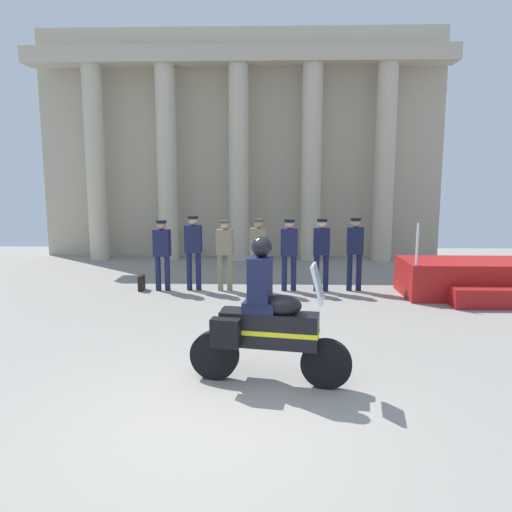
{
  "coord_description": "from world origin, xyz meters",
  "views": [
    {
      "loc": [
        0.6,
        -4.82,
        2.57
      ],
      "look_at": [
        0.34,
        3.76,
        1.24
      ],
      "focal_mm": 33.93,
      "sensor_mm": 36.0,
      "label": 1
    }
  ],
  "objects": [
    {
      "name": "officer_in_row_6",
      "position": [
        2.58,
        6.48,
        1.02
      ],
      "size": [
        0.41,
        0.27,
        1.73
      ],
      "rotation": [
        0.0,
        0.0,
        3.01
      ],
      "color": "#141938",
      "rests_on": "ground_plane"
    },
    {
      "name": "officer_in_row_2",
      "position": [
        -0.47,
        6.39,
        0.99
      ],
      "size": [
        0.41,
        0.27,
        1.68
      ],
      "rotation": [
        0.0,
        0.0,
        3.01
      ],
      "color": "#847A5B",
      "rests_on": "ground_plane"
    },
    {
      "name": "colonnade_backdrop",
      "position": [
        -0.42,
        11.58,
        3.91
      ],
      "size": [
        13.53,
        1.49,
        7.55
      ],
      "color": "#B6AB91",
      "rests_on": "ground_plane"
    },
    {
      "name": "briefcase_on_ground",
      "position": [
        -2.47,
        6.37,
        0.18
      ],
      "size": [
        0.1,
        0.32,
        0.36
      ],
      "primitive_type": "cube",
      "color": "black",
      "rests_on": "ground_plane"
    },
    {
      "name": "officer_in_row_5",
      "position": [
        1.8,
        6.4,
        1.01
      ],
      "size": [
        0.41,
        0.27,
        1.71
      ],
      "rotation": [
        0.0,
        0.0,
        3.01
      ],
      "color": "#141938",
      "rests_on": "ground_plane"
    },
    {
      "name": "officer_in_row_0",
      "position": [
        -1.95,
        6.36,
        0.98
      ],
      "size": [
        0.41,
        0.27,
        1.67
      ],
      "rotation": [
        0.0,
        0.0,
        3.01
      ],
      "color": "#191E42",
      "rests_on": "ground_plane"
    },
    {
      "name": "officer_in_row_4",
      "position": [
        1.04,
        6.43,
        1.0
      ],
      "size": [
        0.41,
        0.27,
        1.69
      ],
      "rotation": [
        0.0,
        0.0,
        3.01
      ],
      "color": "#191E42",
      "rests_on": "ground_plane"
    },
    {
      "name": "officer_in_row_3",
      "position": [
        0.32,
        6.34,
        1.01
      ],
      "size": [
        0.41,
        0.27,
        1.71
      ],
      "rotation": [
        0.0,
        0.0,
        3.01
      ],
      "color": "#7A7056",
      "rests_on": "ground_plane"
    },
    {
      "name": "officer_in_row_1",
      "position": [
        -1.22,
        6.43,
        1.05
      ],
      "size": [
        0.41,
        0.27,
        1.77
      ],
      "rotation": [
        0.0,
        0.0,
        3.01
      ],
      "color": "#191E42",
      "rests_on": "ground_plane"
    },
    {
      "name": "ground_plane",
      "position": [
        0.0,
        0.0,
        0.0
      ],
      "size": [
        28.01,
        28.01,
        0.0
      ],
      "primitive_type": "plane",
      "color": "gray"
    },
    {
      "name": "motorcycle_with_rider",
      "position": [
        0.52,
        1.1,
        0.79
      ],
      "size": [
        2.08,
        0.78,
        1.9
      ],
      "rotation": [
        0.0,
        0.0,
        -0.18
      ],
      "color": "black",
      "rests_on": "ground_plane"
    },
    {
      "name": "reviewing_stand",
      "position": [
        5.28,
        5.95,
        0.39
      ],
      "size": [
        3.34,
        2.03,
        1.71
      ],
      "color": "#A51919",
      "rests_on": "ground_plane"
    }
  ]
}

